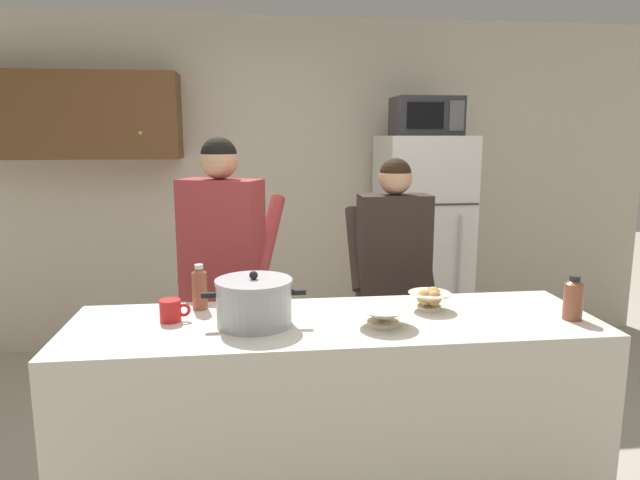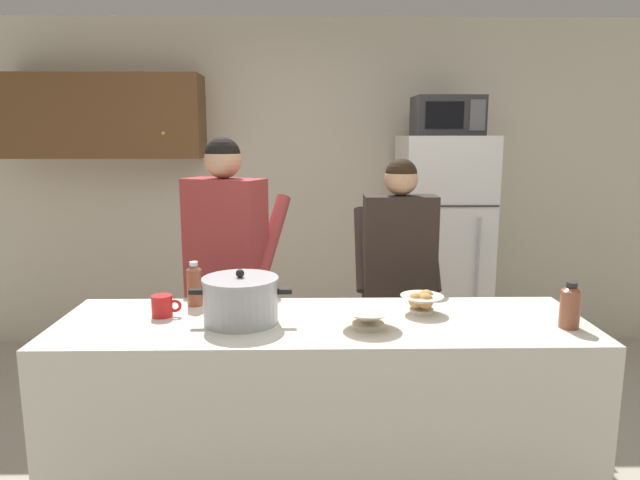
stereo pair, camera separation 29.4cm
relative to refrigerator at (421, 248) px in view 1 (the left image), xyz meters
name	(u,v)px [view 1 (the left image)]	position (x,y,z in m)	size (l,w,h in m)	color
back_wall_unit	(266,177)	(-1.17, 0.42, 0.53)	(6.00, 0.48, 2.60)	beige
kitchen_island	(335,419)	(-0.94, -1.85, -0.39)	(2.27, 0.68, 0.92)	silver
refrigerator	(421,248)	(0.00, 0.00, 0.00)	(0.64, 0.68, 1.70)	white
microwave	(426,116)	(0.00, -0.02, 0.99)	(0.48, 0.37, 0.28)	#2D2D30
person_near_pot	(223,256)	(-1.45, -1.14, 0.21)	(0.62, 0.57, 1.70)	black
person_by_sink	(393,264)	(-0.49, -1.07, 0.13)	(0.48, 0.41, 1.58)	#726656
cooking_pot	(254,302)	(-1.28, -1.87, 0.17)	(0.43, 0.32, 0.23)	#ADAFB5
coffee_mug	(171,311)	(-1.64, -1.78, 0.12)	(0.13, 0.09, 0.10)	red
bread_bowl	(430,299)	(-0.49, -1.76, 0.12)	(0.19, 0.19, 0.10)	beige
empty_bowl	(383,315)	(-0.75, -1.95, 0.12)	(0.24, 0.24, 0.08)	beige
bottle_near_edge	(573,298)	(0.08, -1.96, 0.16)	(0.08, 0.08, 0.19)	brown
bottle_mid_counter	(200,287)	(-1.53, -1.62, 0.17)	(0.07, 0.07, 0.21)	brown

